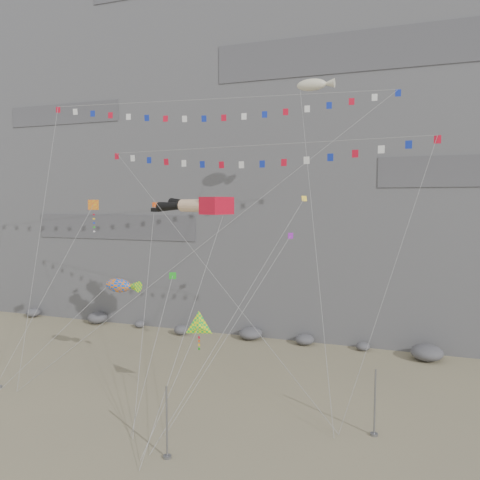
{
  "coord_description": "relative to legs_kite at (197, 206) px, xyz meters",
  "views": [
    {
      "loc": [
        15.46,
        -30.96,
        15.14
      ],
      "look_at": [
        1.54,
        9.0,
        11.62
      ],
      "focal_mm": 35.0,
      "sensor_mm": 36.0,
      "label": 1
    }
  ],
  "objects": [
    {
      "name": "fish_windsock",
      "position": [
        -6.0,
        -3.11,
        -6.78
      ],
      "size": [
        8.71,
        8.21,
        12.71
      ],
      "color": "orange",
      "rests_on": "ground"
    },
    {
      "name": "small_kite_a",
      "position": [
        -4.69,
        0.91,
        -0.41
      ],
      "size": [
        6.36,
        14.02,
        20.79
      ],
      "color": "#FE5315",
      "rests_on": "ground"
    },
    {
      "name": "cliff",
      "position": [
        1.28,
        26.14,
        10.23
      ],
      "size": [
        80.0,
        28.0,
        50.0
      ],
      "primitive_type": "cube",
      "color": "slate",
      "rests_on": "ground"
    },
    {
      "name": "talus_boulders",
      "position": [
        1.28,
        11.14,
        -14.17
      ],
      "size": [
        60.0,
        3.0,
        1.2
      ],
      "primitive_type": null,
      "color": "slate",
      "rests_on": "ground"
    },
    {
      "name": "small_kite_b",
      "position": [
        8.46,
        -1.76,
        -2.57
      ],
      "size": [
        6.59,
        10.12,
        16.75
      ],
      "color": "purple",
      "rests_on": "ground"
    },
    {
      "name": "blimp_windsock",
      "position": [
        8.91,
        4.64,
        10.43
      ],
      "size": [
        6.07,
        13.19,
        28.43
      ],
      "color": "beige",
      "rests_on": "ground"
    },
    {
      "name": "harlequin_kite",
      "position": [
        -9.48,
        -1.57,
        -0.0
      ],
      "size": [
        4.53,
        9.82,
        17.51
      ],
      "color": "red",
      "rests_on": "ground"
    },
    {
      "name": "flag_banner_lower",
      "position": [
        5.31,
        -1.14,
        4.73
      ],
      "size": [
        27.01,
        7.71,
        22.18
      ],
      "color": "red",
      "rests_on": "ground"
    },
    {
      "name": "flag_banner_upper",
      "position": [
        0.75,
        2.01,
        9.31
      ],
      "size": [
        30.72,
        12.47,
        29.2
      ],
      "color": "red",
      "rests_on": "ground"
    },
    {
      "name": "delta_kite",
      "position": [
        3.72,
        -8.08,
        -8.21
      ],
      "size": [
        2.2,
        6.62,
        8.98
      ],
      "color": "#F6EF0C",
      "rests_on": "ground"
    },
    {
      "name": "anchor_pole_right",
      "position": [
        15.37,
        -6.46,
        -12.57
      ],
      "size": [
        0.12,
        0.12,
        4.39
      ],
      "primitive_type": "cylinder",
      "color": "gray",
      "rests_on": "ground"
    },
    {
      "name": "small_kite_c",
      "position": [
        0.07,
        -4.87,
        -5.49
      ],
      "size": [
        1.17,
        7.7,
        11.73
      ],
      "color": "#189D18",
      "rests_on": "ground"
    },
    {
      "name": "anchor_pole_center",
      "position": [
        3.98,
        -13.26,
        -12.58
      ],
      "size": [
        0.12,
        0.12,
        4.37
      ],
      "primitive_type": "cylinder",
      "color": "gray",
      "rests_on": "ground"
    },
    {
      "name": "legs_kite",
      "position": [
        0.0,
        0.0,
        0.0
      ],
      "size": [
        8.34,
        17.65,
        20.54
      ],
      "rotation": [
        0.0,
        0.0,
        -0.34
      ],
      "color": "red",
      "rests_on": "ground"
    },
    {
      "name": "ground",
      "position": [
        1.28,
        -5.86,
        -14.77
      ],
      "size": [
        120.0,
        120.0,
        0.0
      ],
      "primitive_type": "plane",
      "color": "gray",
      "rests_on": "ground"
    },
    {
      "name": "small_kite_d",
      "position": [
        8.68,
        1.79,
        0.14
      ],
      "size": [
        6.59,
        16.27,
        22.72
      ],
      "color": "yellow",
      "rests_on": "ground"
    }
  ]
}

